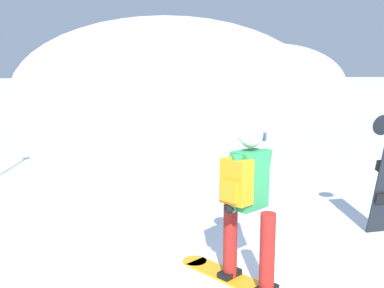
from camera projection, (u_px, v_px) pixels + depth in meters
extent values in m
ellipsoid|color=white|center=(169.00, 93.00, 44.46)|extent=(30.45, 27.41, 15.07)
ellipsoid|color=white|center=(274.00, 86.00, 66.00)|extent=(21.75, 19.57, 12.64)
cube|color=orange|center=(247.00, 285.00, 4.50)|extent=(1.03, 1.49, 0.02)
cylinder|color=orange|center=(195.00, 261.00, 5.05)|extent=(0.28, 0.28, 0.02)
cube|color=black|center=(230.00, 273.00, 4.66)|extent=(0.29, 0.25, 0.06)
cylinder|color=maroon|center=(230.00, 240.00, 4.60)|extent=(0.15, 0.15, 0.82)
cylinder|color=maroon|center=(267.00, 253.00, 4.25)|extent=(0.15, 0.15, 0.82)
cube|color=#2D9351|center=(249.00, 180.00, 4.31)|extent=(0.42, 0.37, 0.58)
cylinder|color=#2D9351|center=(234.00, 184.00, 4.15)|extent=(0.18, 0.20, 0.57)
cylinder|color=#2D9351|center=(264.00, 176.00, 4.47)|extent=(0.18, 0.20, 0.57)
sphere|color=black|center=(229.00, 208.00, 4.21)|extent=(0.11, 0.11, 0.11)
sphere|color=black|center=(261.00, 198.00, 4.55)|extent=(0.11, 0.11, 0.11)
cube|color=orange|center=(236.00, 181.00, 4.17)|extent=(0.30, 0.33, 0.44)
cube|color=orange|center=(229.00, 191.00, 4.11)|extent=(0.15, 0.20, 0.20)
sphere|color=tan|center=(250.00, 137.00, 4.24)|extent=(0.21, 0.21, 0.21)
sphere|color=silver|center=(251.00, 134.00, 4.23)|extent=(0.25, 0.25, 0.25)
cube|color=navy|center=(259.00, 136.00, 4.33)|extent=(0.11, 0.16, 0.08)
cylinder|color=black|center=(382.00, 125.00, 5.78)|extent=(0.28, 0.08, 0.28)
cube|color=black|center=(383.00, 198.00, 5.82)|extent=(0.25, 0.10, 0.15)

